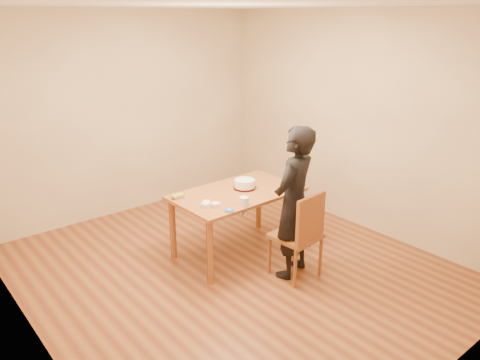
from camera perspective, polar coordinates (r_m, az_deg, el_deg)
room_shell at (r=4.91m, az=-3.43°, el=4.58°), size 4.00×4.50×2.70m
dining_table at (r=5.22m, az=-0.35°, el=-1.62°), size 1.44×0.87×0.04m
dining_chair at (r=4.90m, az=6.80°, el=-6.77°), size 0.48×0.48×0.04m
cake_plate at (r=5.31m, az=0.58°, el=-0.93°), size 0.26×0.26×0.02m
cake at (r=5.29m, az=0.58°, el=-0.45°), size 0.24×0.24×0.08m
frosting_dome at (r=5.28m, az=0.58°, el=0.07°), size 0.23×0.23×0.03m
frosting_tub at (r=4.84m, az=0.50°, el=-2.58°), size 0.10×0.10×0.09m
frosting_lid at (r=4.71m, az=-1.33°, el=-3.75°), size 0.10×0.10×0.01m
frosting_dollop at (r=4.70m, az=-1.33°, el=-3.60°), size 0.04×0.04×0.02m
ramekin_green at (r=4.81m, az=-3.00°, el=-3.04°), size 0.09×0.09×0.04m
ramekin_yellow at (r=4.88m, az=-4.11°, el=-2.76°), size 0.08×0.08×0.04m
ramekin_multi at (r=4.81m, az=-4.19°, el=-3.05°), size 0.09×0.09×0.04m
candy_box_pink at (r=5.08m, az=-7.51°, el=-2.10°), size 0.13×0.08×0.02m
candy_box_green at (r=5.07m, az=-7.59°, el=-1.89°), size 0.13×0.07×0.02m
spatula at (r=4.68m, az=0.50°, el=-3.88°), size 0.12×0.10×0.01m
person at (r=4.79m, az=6.58°, el=-2.80°), size 0.67×0.54×1.61m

